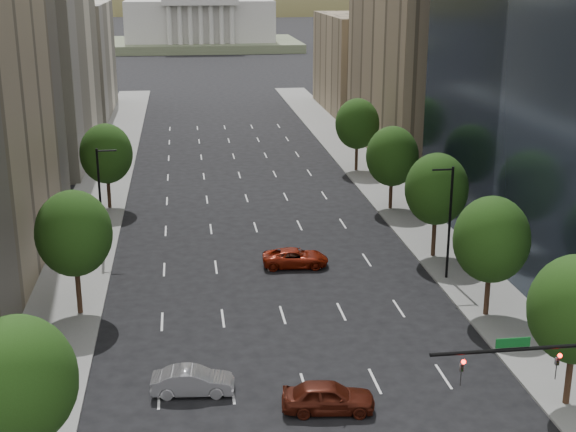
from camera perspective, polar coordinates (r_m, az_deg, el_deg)
name	(u,v)px	position (r m, az deg, el deg)	size (l,w,h in m)	color
sidewalk_left	(73,273)	(65.26, -15.20, -3.98)	(6.00, 200.00, 0.15)	slate
sidewalk_right	(450,255)	(68.24, 11.55, -2.77)	(6.00, 200.00, 0.15)	slate
midrise_cream_left	(25,17)	(105.23, -18.35, 13.38)	(14.00, 30.00, 35.00)	beige
filler_left	(66,59)	(138.40, -15.63, 10.79)	(14.00, 26.00, 18.00)	beige
parking_tan_right	(426,36)	(105.53, 9.91, 12.62)	(14.00, 30.00, 30.00)	#8C7759
filler_right	(366,63)	(137.90, 5.64, 10.89)	(14.00, 26.00, 16.00)	#8C7759
tree_right_2	(491,240)	(55.36, 14.40, -1.65)	(5.20, 5.20, 8.61)	#382316
tree_right_3	(437,189)	(66.04, 10.62, 1.91)	(5.20, 5.20, 8.89)	#382316
tree_right_4	(392,156)	(79.15, 7.49, 4.27)	(5.20, 5.20, 8.46)	#382316
tree_right_5	(357,124)	(94.30, 5.00, 6.61)	(5.20, 5.20, 8.75)	#382316
tree_left_0	(19,381)	(37.50, -18.78, -11.16)	(5.20, 5.20, 8.75)	#382316
tree_left_1	(74,234)	(55.64, -15.13, -1.22)	(5.20, 5.20, 8.97)	#382316
tree_left_2	(106,154)	(80.68, -12.92, 4.38)	(5.20, 5.20, 8.68)	#382316
streetlight_rn	(449,220)	(61.61, 11.49, -0.27)	(1.70, 0.20, 9.00)	black
streetlight_ln	(101,197)	(68.26, -13.30, 1.33)	(1.70, 0.20, 9.00)	black
traffic_signal	(566,378)	(39.12, 19.36, -10.94)	(9.12, 0.40, 7.38)	black
capitol	(199,20)	(250.63, -6.38, 13.81)	(60.00, 40.00, 35.20)	#596647
foothills	(235,56)	(604.29, -3.81, 11.40)	(720.00, 413.00, 263.00)	brown
car_maroon	(328,397)	(44.22, 2.91, -12.84)	(2.03, 5.06, 1.72)	#47160B
car_silver	(193,381)	(46.15, -6.85, -11.70)	(1.63, 4.67, 1.54)	gray
car_red_far	(295,258)	(64.35, 0.54, -3.01)	(2.46, 5.33, 1.48)	maroon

